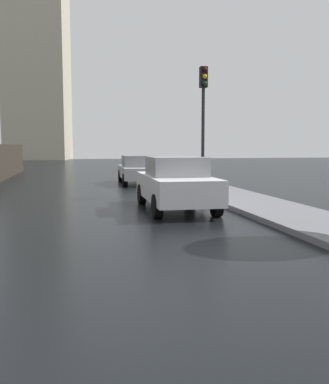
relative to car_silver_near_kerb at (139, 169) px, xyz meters
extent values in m
plane|color=black|center=(-2.69, -17.23, -0.72)|extent=(120.00, 120.00, 0.00)
cube|color=#B2B5BA|center=(0.00, 0.01, -0.13)|extent=(1.88, 4.44, 0.56)
cube|color=gray|center=(0.00, -0.03, 0.42)|extent=(1.59, 2.11, 0.54)
cylinder|color=black|center=(-0.75, 1.48, -0.41)|extent=(0.24, 0.61, 0.60)
cylinder|color=black|center=(0.85, 1.43, -0.41)|extent=(0.24, 0.61, 0.60)
cylinder|color=black|center=(-0.85, -1.41, -0.41)|extent=(0.24, 0.61, 0.60)
cylinder|color=black|center=(0.75, -1.46, -0.41)|extent=(0.24, 0.61, 0.60)
cube|color=silver|center=(-0.23, -9.03, -0.05)|extent=(1.81, 4.44, 0.69)
cube|color=gray|center=(-0.23, -9.10, 0.57)|extent=(1.56, 1.91, 0.55)
cylinder|color=black|center=(-1.01, -7.56, -0.40)|extent=(0.23, 0.64, 0.64)
cylinder|color=black|center=(0.59, -7.58, -0.40)|extent=(0.23, 0.64, 0.64)
cylinder|color=black|center=(-1.05, -10.47, -0.40)|extent=(0.23, 0.64, 0.64)
cylinder|color=black|center=(0.55, -10.49, -0.40)|extent=(0.23, 0.64, 0.64)
cylinder|color=black|center=(1.58, -5.76, 1.35)|extent=(0.12, 0.12, 3.86)
cube|color=black|center=(1.58, -5.76, 3.66)|extent=(0.26, 0.26, 0.75)
sphere|color=#360503|center=(1.58, -5.93, 3.91)|extent=(0.17, 0.17, 0.17)
sphere|color=orange|center=(1.58, -5.93, 3.66)|extent=(0.17, 0.17, 0.17)
sphere|color=black|center=(1.58, -5.93, 3.41)|extent=(0.17, 0.17, 0.17)
cube|color=#B2A88E|center=(-7.80, 41.79, 14.30)|extent=(9.07, 8.64, 30.03)
camera|label=1|loc=(-3.13, -21.42, 1.15)|focal=40.77mm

